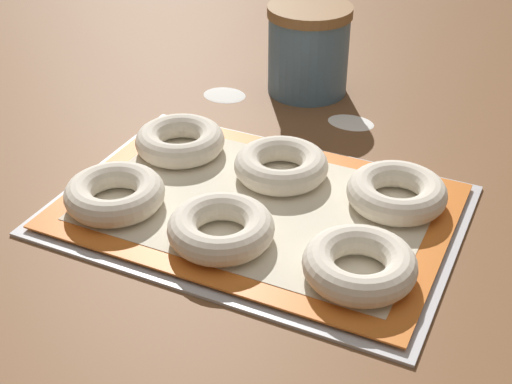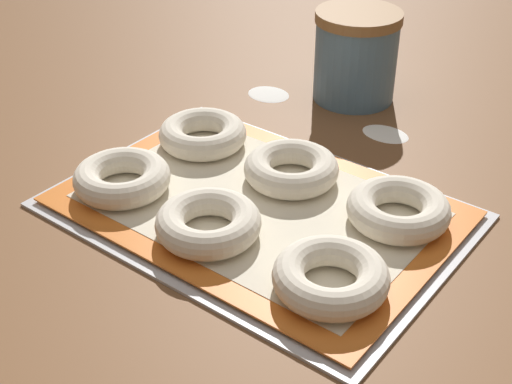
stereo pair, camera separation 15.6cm
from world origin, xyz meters
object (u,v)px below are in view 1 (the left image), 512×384
(bagel_front_right, at_px, (360,264))
(flour_canister, at_px, (308,49))
(baking_tray, at_px, (256,208))
(bagel_back_center, at_px, (278,164))
(bagel_front_left, at_px, (115,194))
(bagel_front_center, at_px, (221,228))
(bagel_back_left, at_px, (180,141))
(bagel_back_right, at_px, (397,192))

(bagel_front_right, bearing_deg, flour_canister, 118.28)
(baking_tray, height_order, bagel_back_center, bagel_back_center)
(flour_canister, bearing_deg, bagel_back_center, -75.61)
(bagel_front_left, bearing_deg, baking_tray, 26.49)
(bagel_front_center, relative_size, bagel_back_left, 1.00)
(bagel_back_right, bearing_deg, bagel_front_center, -135.43)
(bagel_front_right, relative_size, flour_canister, 0.86)
(bagel_front_center, height_order, bagel_back_left, same)
(bagel_front_left, distance_m, bagel_back_left, 0.15)
(bagel_front_right, bearing_deg, baking_tray, 153.39)
(bagel_front_left, distance_m, bagel_back_center, 0.21)
(bagel_back_center, bearing_deg, bagel_front_right, -43.23)
(bagel_front_center, relative_size, bagel_front_right, 1.00)
(baking_tray, relative_size, bagel_back_right, 3.96)
(bagel_back_right, bearing_deg, bagel_back_left, -179.89)
(bagel_front_left, bearing_deg, bagel_back_left, 88.36)
(bagel_front_left, height_order, bagel_front_right, same)
(bagel_front_left, relative_size, bagel_front_right, 1.00)
(bagel_back_center, bearing_deg, bagel_back_left, 179.72)
(bagel_back_left, xyz_separation_m, bagel_back_right, (0.31, 0.00, 0.00))
(baking_tray, xyz_separation_m, bagel_front_left, (-0.15, -0.08, 0.02))
(baking_tray, distance_m, bagel_back_center, 0.08)
(bagel_back_left, relative_size, bagel_back_right, 1.00)
(baking_tray, height_order, bagel_front_right, bagel_front_right)
(bagel_front_right, relative_size, bagel_back_center, 1.00)
(bagel_front_right, distance_m, bagel_back_left, 0.34)
(bagel_front_left, relative_size, bagel_back_left, 1.00)
(bagel_back_left, xyz_separation_m, flour_canister, (0.08, 0.28, 0.04))
(baking_tray, xyz_separation_m, bagel_front_right, (0.16, -0.08, 0.02))
(bagel_front_center, xyz_separation_m, bagel_back_center, (0.00, 0.16, 0.00))
(bagel_back_right, height_order, flour_canister, flour_canister)
(bagel_front_center, bearing_deg, bagel_back_right, 44.57)
(baking_tray, xyz_separation_m, bagel_back_right, (0.16, 0.07, 0.02))
(flour_canister, bearing_deg, bagel_front_right, -61.72)
(bagel_front_right, xyz_separation_m, bagel_back_right, (-0.00, 0.15, 0.00))
(bagel_front_center, xyz_separation_m, bagel_back_left, (-0.15, 0.16, 0.00))
(bagel_back_left, bearing_deg, bagel_front_left, -91.64)
(bagel_front_right, height_order, bagel_back_left, same)
(baking_tray, relative_size, bagel_front_center, 3.96)
(bagel_front_center, distance_m, bagel_front_right, 0.16)
(bagel_front_center, distance_m, bagel_back_right, 0.22)
(baking_tray, distance_m, bagel_front_left, 0.17)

